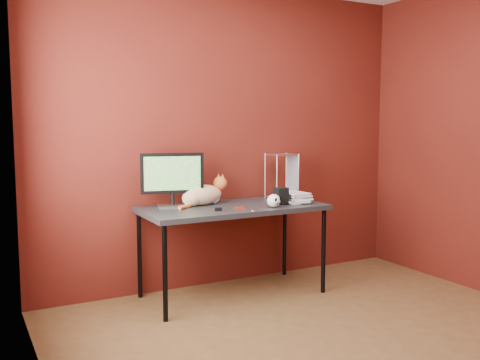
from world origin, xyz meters
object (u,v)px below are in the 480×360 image
cat (203,195)px  skull_mug (274,201)px  monitor (172,177)px  book_stack (286,144)px  desk (233,212)px  speaker (281,197)px

cat → skull_mug: cat is taller
monitor → cat: size_ratio=0.98×
skull_mug → book_stack: (0.22, 0.17, 0.44)m
skull_mug → cat: bearing=124.6°
monitor → skull_mug: (0.71, -0.39, -0.19)m
desk → skull_mug: bearing=-43.1°
speaker → monitor: bearing=162.9°
skull_mug → monitor: bearing=136.3°
monitor → desk: bearing=-5.5°
cat → book_stack: 0.81m
cat → book_stack: bearing=-28.9°
monitor → cat: 0.31m
cat → speaker: bearing=-36.0°
monitor → book_stack: (0.93, -0.23, 0.26)m
monitor → cat: bearing=11.7°
cat → book_stack: (0.67, -0.22, 0.41)m
cat → desk: bearing=-48.5°
book_stack → speaker: bearing=-145.3°
monitor → speaker: 0.91m
monitor → skull_mug: size_ratio=4.35×
skull_mug → book_stack: size_ratio=0.11×
desk → speaker: speaker is taller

